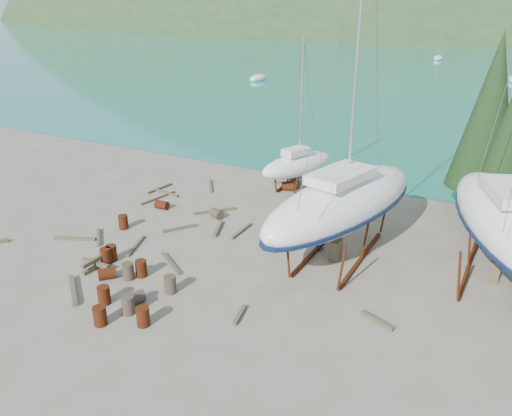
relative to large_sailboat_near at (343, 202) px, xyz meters
The scene contains 47 objects.
ground 7.32m from the large_sailboat_near, 143.01° to the right, with size 600.00×600.00×0.00m, color #685C52.
far_house_left 197.15m from the large_sailboat_near, 109.33° to the left, with size 6.60×5.60×5.60m.
far_house_center 187.74m from the large_sailboat_near, 97.74° to the left, with size 6.60×5.60×5.60m.
cypress_near_right 11.12m from the large_sailboat_near, 48.01° to the left, with size 3.60×3.60×10.00m.
cypress_back_left 12.07m from the large_sailboat_near, 60.27° to the left, with size 4.14×4.14×11.50m.
moored_boat_left 66.26m from the large_sailboat_near, 122.19° to the left, with size 2.00×5.00×6.05m.
moored_boat_far 106.89m from the large_sailboat_near, 97.14° to the left, with size 2.00×5.00×6.05m.
large_sailboat_near is the anchor object (origin of this frame).
large_sailboat_far 7.90m from the large_sailboat_near, 12.17° to the left, with size 7.74×12.62×19.24m.
small_sailboat_shore 11.17m from the large_sailboat_near, 126.37° to the left, with size 4.47×7.02×10.75m.
worker 2.58m from the large_sailboat_near, behind, with size 0.59×0.39×1.62m, color navy.
drum_0 12.69m from the large_sailboat_near, 148.62° to the right, with size 0.58×0.58×0.88m, color #5F2210.
drum_1 11.63m from the large_sailboat_near, 126.22° to the right, with size 0.58×0.58×0.88m, color #2D2823.
drum_2 13.11m from the large_sailboat_near, behind, with size 0.58×0.58×0.88m, color #5F2210.
drum_3 13.29m from the large_sailboat_near, 121.85° to the right, with size 0.58×0.58×0.88m, color #5F2210.
drum_4 10.79m from the large_sailboat_near, 130.59° to the left, with size 0.58×0.58×0.88m, color #5F2210.
drum_5 9.89m from the large_sailboat_near, 127.67° to the right, with size 0.58×0.58×0.88m, color #2D2823.
drum_6 4.22m from the large_sailboat_near, behind, with size 0.58×0.58×0.88m, color #5F2210.
drum_7 11.77m from the large_sailboat_near, 117.04° to the right, with size 0.58×0.58×0.88m, color #5F2210.
drum_8 13.48m from the large_sailboat_near, 166.64° to the right, with size 0.58×0.58×0.88m, color #5F2210.
drum_9 9.24m from the large_sailboat_near, behind, with size 0.58×0.58×0.88m, color #2D2823.
drum_10 12.84m from the large_sailboat_near, 129.06° to the right, with size 0.58×0.58×0.88m, color #5F2210.
drum_11 6.48m from the large_sailboat_near, 118.11° to the left, with size 0.58×0.58×0.88m, color #2D2823.
drum_12 12.69m from the large_sailboat_near, 139.52° to the right, with size 0.58×0.58×0.88m, color #5F2210.
drum_13 12.90m from the large_sailboat_near, 147.06° to the right, with size 0.58×0.58×0.88m, color #5F2210.
drum_14 11.00m from the large_sailboat_near, 139.02° to the right, with size 0.58×0.58×0.88m, color #5F2210.
drum_16 11.63m from the large_sailboat_near, 138.25° to the right, with size 0.58×0.58×0.88m, color #2D2823.
drum_17 12.03m from the large_sailboat_near, 122.94° to the right, with size 0.58×0.58×0.88m, color #2D2823.
timber_0 13.89m from the large_sailboat_near, 154.81° to the left, with size 0.14×2.76×0.14m, color brown.
timber_1 7.03m from the large_sailboat_near, 55.11° to the right, with size 0.19×1.69×0.19m, color brown.
timber_2 14.86m from the large_sailboat_near, 168.32° to the left, with size 0.19×2.27×0.19m, color brown.
timber_3 11.88m from the large_sailboat_near, 156.27° to the right, with size 0.15×2.50×0.15m, color brown.
timber_4 10.30m from the large_sailboat_near, behind, with size 0.17×2.16×0.17m, color brown.
timber_5 9.69m from the large_sailboat_near, 144.55° to the right, with size 0.16×2.59×0.16m, color brown.
timber_6 6.80m from the large_sailboat_near, 131.92° to the left, with size 0.19×1.68×0.19m, color brown.
timber_7 8.48m from the large_sailboat_near, 103.66° to the right, with size 0.17×1.43×0.17m, color brown.
timber_8 8.21m from the large_sailboat_near, behind, with size 0.19×2.09×0.19m, color brown.
timber_9 12.36m from the large_sailboat_near, 129.34° to the left, with size 0.15×2.06×0.15m, color brown.
timber_10 9.98m from the large_sailboat_near, 168.93° to the left, with size 0.16×2.91×0.16m, color brown.
timber_11 6.93m from the large_sailboat_near, behind, with size 0.15×2.35×0.15m, color brown.
timber_12 14.40m from the large_sailboat_near, 160.02° to the right, with size 0.17×2.31×0.17m, color brown.
timber_14 15.65m from the large_sailboat_near, 158.44° to the right, with size 0.18×2.52×0.18m, color brown.
timber_15 14.63m from the large_sailboat_near, behind, with size 0.15×3.15×0.15m, color brown.
timber_16 14.27m from the large_sailboat_near, 135.59° to the right, with size 0.23×2.75×0.23m, color brown.
timber_17 15.99m from the large_sailboat_near, 167.17° to the left, with size 0.16×2.43×0.16m, color brown.
timber_pile_fore 13.38m from the large_sailboat_near, 144.90° to the right, with size 1.80×1.80×0.60m.
timber_pile_aft 6.12m from the large_sailboat_near, 129.42° to the left, with size 1.80×1.80×0.60m.
Camera 1 is at (12.95, -19.71, 12.97)m, focal length 35.00 mm.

